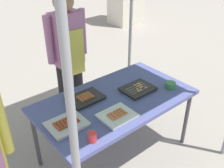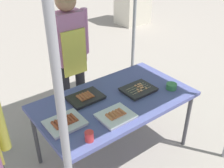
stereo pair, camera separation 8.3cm
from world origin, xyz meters
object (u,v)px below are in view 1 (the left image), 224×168
object	(u,v)px
tray_meat_skewers	(138,89)
stall_table	(115,103)
tray_grilled_sausages	(86,98)
vendor_woman	(68,51)
condiment_bowl	(170,85)
tray_pork_links	(67,124)
drink_cup_near_edge	(92,137)
tray_spring_rolls	(117,116)

from	to	relation	value
tray_meat_skewers	stall_table	bearing A→B (deg)	173.80
tray_grilled_sausages	vendor_woman	bearing A→B (deg)	71.69
condiment_bowl	tray_pork_links	bearing A→B (deg)	172.27
tray_pork_links	drink_cup_near_edge	xyz separation A→B (m)	(0.06, -0.30, 0.02)
stall_table	vendor_woman	xyz separation A→B (m)	(-0.02, 0.83, 0.31)
tray_meat_skewers	drink_cup_near_edge	distance (m)	0.89
stall_table	tray_meat_skewers	bearing A→B (deg)	-6.20
tray_meat_skewers	drink_cup_near_edge	bearing A→B (deg)	-158.92
tray_pork_links	condiment_bowl	xyz separation A→B (m)	(1.20, -0.16, 0.01)
vendor_woman	tray_grilled_sausages	bearing A→B (deg)	71.69
tray_meat_skewers	drink_cup_near_edge	size ratio (longest dim) A/B	3.92
tray_meat_skewers	vendor_woman	distance (m)	0.95
tray_pork_links	drink_cup_near_edge	bearing A→B (deg)	-78.35
condiment_bowl	stall_table	bearing A→B (deg)	160.05
tray_meat_skewers	vendor_woman	xyz separation A→B (m)	(-0.31, 0.86, 0.24)
tray_grilled_sausages	tray_spring_rolls	size ratio (longest dim) A/B	1.11
stall_table	tray_meat_skewers	world-z (taller)	tray_meat_skewers
tray_pork_links	tray_spring_rolls	bearing A→B (deg)	-24.78
tray_meat_skewers	condiment_bowl	distance (m)	0.36
tray_grilled_sausages	vendor_woman	size ratio (longest dim) A/B	0.21
tray_grilled_sausages	stall_table	bearing A→B (deg)	-36.11
tray_pork_links	vendor_woman	distance (m)	1.08
tray_spring_rolls	condiment_bowl	distance (m)	0.78
condiment_bowl	drink_cup_near_edge	xyz separation A→B (m)	(-1.14, -0.13, 0.01)
tray_pork_links	condiment_bowl	size ratio (longest dim) A/B	2.92
tray_pork_links	drink_cup_near_edge	world-z (taller)	drink_cup_near_edge
tray_grilled_sausages	tray_spring_rolls	bearing A→B (deg)	-82.38
stall_table	vendor_woman	distance (m)	0.88
tray_meat_skewers	condiment_bowl	size ratio (longest dim) A/B	3.02
stall_table	tray_spring_rolls	size ratio (longest dim) A/B	5.13
drink_cup_near_edge	vendor_woman	xyz separation A→B (m)	(0.51, 1.18, 0.22)
tray_spring_rolls	condiment_bowl	bearing A→B (deg)	2.12
condiment_bowl	vendor_woman	distance (m)	1.24
tray_spring_rolls	drink_cup_near_edge	world-z (taller)	drink_cup_near_edge
condiment_bowl	vendor_woman	xyz separation A→B (m)	(-0.62, 1.04, 0.23)
tray_spring_rolls	vendor_woman	distance (m)	1.11
tray_grilled_sausages	condiment_bowl	distance (m)	0.93
tray_grilled_sausages	tray_spring_rolls	distance (m)	0.42
tray_pork_links	tray_spring_rolls	size ratio (longest dim) A/B	1.05
stall_table	condiment_bowl	world-z (taller)	condiment_bowl
stall_table	vendor_woman	size ratio (longest dim) A/B	0.95
drink_cup_near_edge	condiment_bowl	bearing A→B (deg)	6.69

